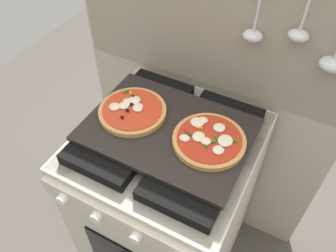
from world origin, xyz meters
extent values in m
plane|color=#4C4742|center=(0.00, 0.00, 0.00)|extent=(4.00, 4.00, 0.00)
cube|color=#B2A893|center=(0.00, 0.34, 0.78)|extent=(1.10, 0.03, 1.55)
cube|color=gray|center=(0.00, 0.32, 1.15)|extent=(1.08, 0.00, 0.56)
ellipsoid|color=silver|center=(0.15, 0.29, 1.15)|extent=(0.07, 0.06, 0.04)
cylinder|color=silver|center=(0.28, 0.29, 1.29)|extent=(0.01, 0.01, 0.17)
ellipsoid|color=silver|center=(0.28, 0.29, 1.19)|extent=(0.06, 0.05, 0.03)
ellipsoid|color=silver|center=(0.40, 0.29, 1.12)|extent=(0.08, 0.07, 0.04)
cube|color=beige|center=(0.00, 0.00, 0.43)|extent=(0.60, 0.60, 0.86)
cube|color=black|center=(0.00, 0.00, 0.85)|extent=(0.59, 0.59, 0.01)
cube|color=black|center=(-0.14, 0.00, 0.88)|extent=(0.24, 0.51, 0.04)
cube|color=black|center=(0.14, 0.00, 0.88)|extent=(0.24, 0.51, 0.04)
cube|color=beige|center=(0.00, -0.31, 0.80)|extent=(0.58, 0.02, 0.07)
cylinder|color=silver|center=(-0.20, -0.33, 0.80)|extent=(0.04, 0.02, 0.04)
cylinder|color=silver|center=(-0.07, -0.33, 0.80)|extent=(0.04, 0.02, 0.04)
cylinder|color=silver|center=(0.07, -0.33, 0.80)|extent=(0.04, 0.02, 0.04)
cube|color=black|center=(0.00, 0.00, 0.91)|extent=(0.54, 0.38, 0.02)
cylinder|color=tan|center=(-0.14, 0.01, 0.93)|extent=(0.23, 0.23, 0.02)
cylinder|color=red|center=(-0.14, 0.01, 0.94)|extent=(0.20, 0.20, 0.00)
ellipsoid|color=beige|center=(-0.17, 0.02, 0.94)|extent=(0.04, 0.04, 0.01)
ellipsoid|color=beige|center=(-0.12, 0.02, 0.94)|extent=(0.03, 0.04, 0.01)
ellipsoid|color=beige|center=(-0.20, -0.02, 0.94)|extent=(0.04, 0.04, 0.01)
ellipsoid|color=beige|center=(-0.12, 0.01, 0.94)|extent=(0.04, 0.03, 0.01)
ellipsoid|color=beige|center=(-0.15, 0.04, 0.94)|extent=(0.04, 0.04, 0.01)
ellipsoid|color=beige|center=(-0.17, 0.00, 0.94)|extent=(0.04, 0.03, 0.01)
cube|color=gold|center=(-0.19, 0.07, 0.94)|extent=(0.02, 0.02, 0.00)
sphere|color=black|center=(-0.14, -0.05, 0.94)|extent=(0.01, 0.01, 0.01)
cube|color=red|center=(-0.13, 0.02, 0.94)|extent=(0.03, 0.01, 0.00)
cube|color=#19721E|center=(-0.19, -0.01, 0.94)|extent=(0.02, 0.02, 0.00)
sphere|color=black|center=(-0.17, 0.05, 0.94)|extent=(0.01, 0.01, 0.01)
cube|color=#19721E|center=(-0.20, 0.07, 0.94)|extent=(0.02, 0.03, 0.00)
sphere|color=black|center=(-0.15, 0.02, 0.94)|extent=(0.01, 0.01, 0.01)
sphere|color=black|center=(-0.15, -0.02, 0.94)|extent=(0.01, 0.01, 0.01)
cylinder|color=tan|center=(0.14, 0.01, 0.93)|extent=(0.23, 0.23, 0.02)
cylinder|color=#B72D19|center=(0.14, 0.01, 0.94)|extent=(0.20, 0.20, 0.00)
ellipsoid|color=beige|center=(0.08, 0.05, 0.94)|extent=(0.05, 0.04, 0.01)
ellipsoid|color=beige|center=(0.08, -0.03, 0.94)|extent=(0.03, 0.03, 0.01)
ellipsoid|color=beige|center=(0.10, 0.06, 0.94)|extent=(0.03, 0.03, 0.01)
ellipsoid|color=beige|center=(0.19, -0.03, 0.94)|extent=(0.04, 0.04, 0.01)
ellipsoid|color=beige|center=(0.19, 0.01, 0.94)|extent=(0.05, 0.05, 0.01)
ellipsoid|color=beige|center=(0.16, 0.06, 0.94)|extent=(0.04, 0.04, 0.01)
ellipsoid|color=beige|center=(0.19, 0.01, 0.94)|extent=(0.03, 0.04, 0.01)
ellipsoid|color=beige|center=(0.11, -0.01, 0.94)|extent=(0.04, 0.04, 0.01)
ellipsoid|color=beige|center=(0.14, -0.02, 0.94)|extent=(0.03, 0.03, 0.01)
cube|color=#19721E|center=(0.21, 0.03, 0.94)|extent=(0.03, 0.01, 0.00)
cube|color=gold|center=(0.19, 0.01, 0.94)|extent=(0.02, 0.01, 0.00)
cube|color=gold|center=(0.10, 0.03, 0.94)|extent=(0.03, 0.01, 0.00)
cube|color=#19721E|center=(0.16, -0.01, 0.94)|extent=(0.02, 0.02, 0.00)
cube|color=red|center=(0.12, -0.01, 0.94)|extent=(0.03, 0.02, 0.00)
cube|color=#19721E|center=(0.17, 0.01, 0.94)|extent=(0.02, 0.02, 0.00)
cube|color=red|center=(0.17, 0.03, 0.94)|extent=(0.03, 0.01, 0.00)
cube|color=#19721E|center=(0.08, -0.01, 0.94)|extent=(0.02, 0.02, 0.00)
cube|color=red|center=(0.07, -0.01, 0.94)|extent=(0.02, 0.02, 0.00)
cube|color=#19721E|center=(0.14, -0.03, 0.94)|extent=(0.02, 0.02, 0.00)
camera|label=1|loc=(0.35, -0.67, 1.72)|focal=35.98mm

